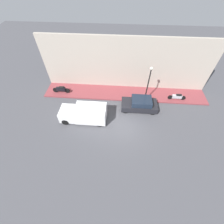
% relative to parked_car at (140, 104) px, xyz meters
% --- Properties ---
extents(ground_plane, '(60.00, 60.00, 0.00)m').
position_rel_parked_car_xyz_m(ground_plane, '(-2.62, 1.72, -0.70)').
color(ground_plane, '#47474C').
extents(sidewalk, '(2.69, 19.94, 0.16)m').
position_rel_parked_car_xyz_m(sidewalk, '(2.42, 1.72, -0.62)').
color(sidewalk, brown).
rests_on(sidewalk, ground_plane).
extents(building_facade, '(0.30, 19.94, 6.52)m').
position_rel_parked_car_xyz_m(building_facade, '(3.92, 1.72, 2.55)').
color(building_facade, '#B2A899').
rests_on(building_facade, ground_plane).
extents(parked_car, '(1.85, 3.98, 1.48)m').
position_rel_parked_car_xyz_m(parked_car, '(0.00, 0.00, 0.00)').
color(parked_car, black).
rests_on(parked_car, ground_plane).
extents(delivery_van, '(1.90, 4.81, 1.84)m').
position_rel_parked_car_xyz_m(delivery_van, '(-2.03, 5.90, 0.24)').
color(delivery_van, white).
rests_on(delivery_van, ground_plane).
extents(scooter_silver, '(0.30, 2.09, 0.76)m').
position_rel_parked_car_xyz_m(scooter_silver, '(1.70, -4.53, -0.13)').
color(scooter_silver, '#B7B7BF').
rests_on(scooter_silver, sidewalk).
extents(motorcycle_black, '(0.30, 2.12, 0.90)m').
position_rel_parked_car_xyz_m(motorcycle_black, '(1.91, 9.63, -0.05)').
color(motorcycle_black, black).
rests_on(motorcycle_black, sidewalk).
extents(streetlamp, '(0.31, 0.31, 4.49)m').
position_rel_parked_car_xyz_m(streetlamp, '(1.29, -0.71, 2.32)').
color(streetlamp, black).
rests_on(streetlamp, sidewalk).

